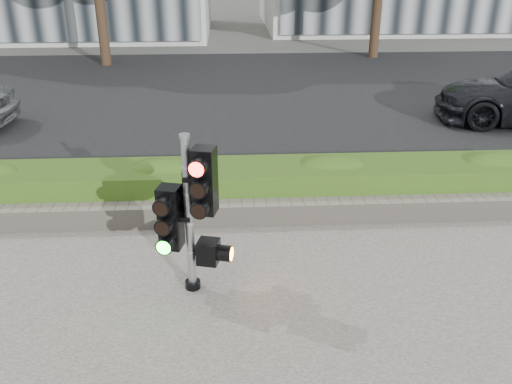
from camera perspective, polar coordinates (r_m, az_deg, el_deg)
ground at (r=6.72m, az=-1.00°, el=-10.98°), size 120.00×120.00×0.00m
road at (r=15.96m, az=-2.42°, el=10.27°), size 60.00×13.00×0.02m
curb at (r=9.44m, az=-1.74°, el=0.43°), size 60.00×0.25×0.12m
stone_wall at (r=8.25m, az=-1.52°, el=-2.20°), size 12.00×0.32×0.34m
hedge at (r=8.77m, az=-1.66°, el=0.69°), size 12.00×1.00×0.68m
traffic_signal at (r=6.34m, az=-6.80°, el=-1.56°), size 0.73×0.59×2.00m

